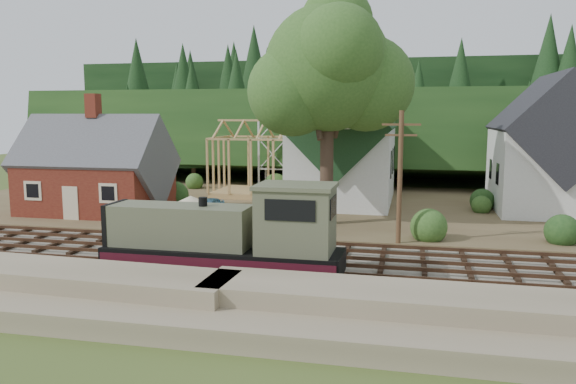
% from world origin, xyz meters
% --- Properties ---
extents(ground, '(140.00, 140.00, 0.00)m').
position_xyz_m(ground, '(0.00, 0.00, 0.00)').
color(ground, '#384C1E').
rests_on(ground, ground).
extents(embankment, '(64.00, 5.00, 1.60)m').
position_xyz_m(embankment, '(0.00, -8.50, 0.00)').
color(embankment, '#7F7259').
rests_on(embankment, ground).
extents(railroad_bed, '(64.00, 11.00, 0.16)m').
position_xyz_m(railroad_bed, '(0.00, 0.00, 0.08)').
color(railroad_bed, '#726B5B').
rests_on(railroad_bed, ground).
extents(village_flat, '(64.00, 26.00, 0.30)m').
position_xyz_m(village_flat, '(0.00, 18.00, 0.15)').
color(village_flat, brown).
rests_on(village_flat, ground).
extents(hillside, '(70.00, 28.96, 12.74)m').
position_xyz_m(hillside, '(0.00, 42.00, 0.00)').
color(hillside, '#1E3F19').
rests_on(hillside, ground).
extents(ridge, '(80.00, 20.00, 12.00)m').
position_xyz_m(ridge, '(0.00, 58.00, 0.00)').
color(ridge, black).
rests_on(ridge, ground).
extents(depot, '(10.80, 7.41, 9.00)m').
position_xyz_m(depot, '(-16.00, 11.00, 3.21)').
color(depot, '#581A14').
rests_on(depot, village_flat).
extents(church, '(8.40, 15.17, 13.00)m').
position_xyz_m(church, '(2.00, 19.68, 5.18)').
color(church, silver).
rests_on(church, village_flat).
extents(farmhouse, '(8.40, 10.80, 10.60)m').
position_xyz_m(farmhouse, '(18.00, 19.00, 4.87)').
color(farmhouse, silver).
rests_on(farmhouse, village_flat).
extents(timber_frame, '(8.20, 6.20, 6.99)m').
position_xyz_m(timber_frame, '(-6.00, 22.00, 3.27)').
color(timber_frame, tan).
rests_on(timber_frame, village_flat).
extents(lattice_tower, '(3.20, 3.20, 12.12)m').
position_xyz_m(lattice_tower, '(-6.00, 28.00, 10.03)').
color(lattice_tower, silver).
rests_on(lattice_tower, village_flat).
extents(big_tree, '(10.90, 8.40, 14.70)m').
position_xyz_m(big_tree, '(2.17, 10.08, 10.22)').
color(big_tree, '#38281E').
rests_on(big_tree, village_flat).
extents(telegraph_pole_near, '(2.20, 0.28, 8.00)m').
position_xyz_m(telegraph_pole_near, '(7.00, 5.20, 4.25)').
color(telegraph_pole_near, '#4C331E').
rests_on(telegraph_pole_near, ground).
extents(locomotive, '(11.21, 2.80, 4.51)m').
position_xyz_m(locomotive, '(-0.53, -3.00, 2.02)').
color(locomotive, black).
rests_on(locomotive, railroad_bed).
extents(car_blue, '(1.72, 3.52, 1.16)m').
position_xyz_m(car_blue, '(-7.33, 12.14, 0.88)').
color(car_blue, '#5999BF').
rests_on(car_blue, village_flat).
extents(car_green, '(4.20, 2.28, 1.31)m').
position_xyz_m(car_green, '(-20.38, 11.88, 0.96)').
color(car_green, gray).
rests_on(car_green, village_flat).
extents(patio_set, '(2.10, 2.10, 2.34)m').
position_xyz_m(patio_set, '(-6.03, 5.50, 2.29)').
color(patio_set, silver).
rests_on(patio_set, village_flat).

